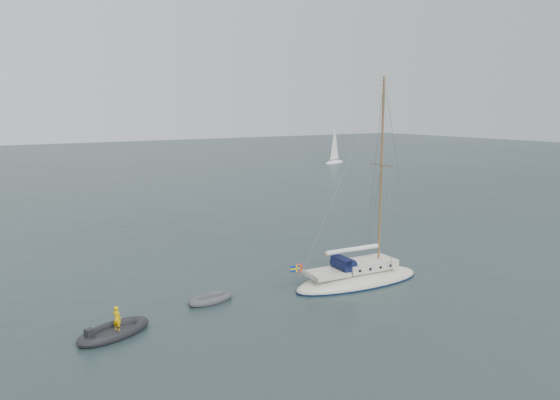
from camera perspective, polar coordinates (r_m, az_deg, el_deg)
ground at (r=34.42m, az=2.28°, el=-8.64°), size 300.00×300.00×0.00m
sailboat at (r=34.29m, az=8.19°, el=-7.05°), size 9.26×2.78×13.19m
dinghy at (r=31.38m, az=-7.25°, el=-10.20°), size 2.87×1.30×0.41m
rib at (r=28.00m, az=-17.00°, el=-12.95°), size 3.91×1.78×1.44m
distant_yacht_b at (r=108.37m, az=5.72°, el=5.69°), size 6.09×3.25×8.07m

